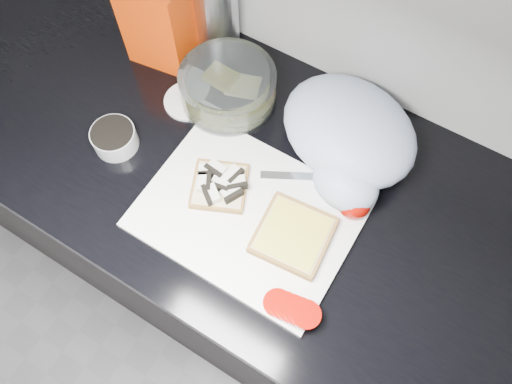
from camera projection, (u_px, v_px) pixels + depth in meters
base_cabinet at (236, 239)px, 1.44m from camera, size 3.50×0.60×0.86m
countertop at (229, 162)px, 1.04m from camera, size 3.50×0.64×0.04m
cutting_board at (248, 214)px, 0.96m from camera, size 0.40×0.30×0.01m
bread_left at (220, 185)px, 0.97m from camera, size 0.15×0.15×0.03m
bread_right at (293, 235)px, 0.92m from camera, size 0.15×0.15×0.02m
tomato_slices at (292, 309)px, 0.86m from camera, size 0.12×0.07×0.02m
knife at (331, 177)px, 0.98m from camera, size 0.20×0.12×0.01m
seed_tub at (114, 138)px, 1.01m from camera, size 0.09×0.09×0.05m
tub_lid at (188, 101)px, 1.08m from camera, size 0.13×0.13×0.01m
glass_bowl at (228, 89)px, 1.05m from camera, size 0.20×0.20×0.08m
bread_bag at (161, 15)px, 1.05m from camera, size 0.15×0.14×0.21m
steel_canister at (215, 2)px, 1.05m from camera, size 0.10×0.10×0.24m
grocery_bag at (349, 137)px, 0.97m from camera, size 0.34×0.32×0.13m
whole_tomatoes at (354, 203)px, 0.94m from camera, size 0.06×0.06×0.06m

